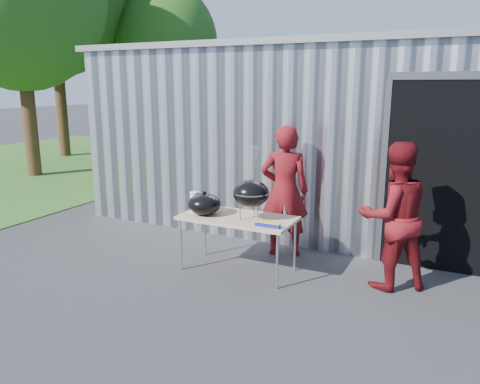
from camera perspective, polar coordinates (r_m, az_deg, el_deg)
The scene contains 12 objects.
ground at distance 6.20m, azimuth -6.00°, elevation -10.29°, with size 80.00×80.00×0.00m, color #2B2B2E.
building at distance 9.67m, azimuth 13.30°, elevation 7.31°, with size 8.20×6.20×3.10m.
grass_patch at distance 16.38m, azimuth -21.80°, elevation 3.55°, with size 10.00×12.00×0.02m, color #2D591E.
tree_far at distance 16.84m, azimuth -8.96°, elevation 17.33°, with size 3.48×3.48×5.77m.
folding_table at distance 6.15m, azimuth -0.29°, elevation -3.38°, with size 1.50×0.75×0.75m.
kettle_grill at distance 5.91m, azimuth 1.36°, elevation 0.51°, with size 0.47×0.47×0.94m.
grill_lid at distance 6.21m, azimuth -4.35°, elevation -1.47°, with size 0.44×0.44×0.32m.
paper_towels at distance 6.35m, azimuth -5.55°, elevation -1.22°, with size 0.12×0.12×0.28m, color white.
white_tub at distance 6.53m, azimuth -3.90°, elevation -1.60°, with size 0.20×0.15×0.10m, color white.
foil_box at distance 5.70m, azimuth 3.38°, elevation -3.99°, with size 0.32×0.06×0.06m.
person_cook at distance 6.73m, azimuth 5.45°, elevation 0.09°, with size 0.69×0.45×1.89m, color maroon.
person_bystander at distance 5.90m, azimuth 18.24°, elevation -2.83°, with size 0.87×0.68×1.80m, color maroon.
Camera 1 is at (3.07, -4.80, 2.45)m, focal length 35.00 mm.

